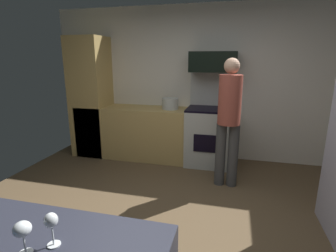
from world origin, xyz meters
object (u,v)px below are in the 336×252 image
(wine_glass_near, at_px, (22,230))
(wine_glass_extra, at_px, (51,222))
(oven_range, at_px, (210,134))
(microwave, at_px, (213,62))
(person_cook, at_px, (229,117))
(stock_pot, at_px, (170,104))

(wine_glass_near, bearing_deg, wine_glass_extra, 41.55)
(wine_glass_near, bearing_deg, oven_range, 81.72)
(wine_glass_near, bearing_deg, microwave, 81.92)
(microwave, bearing_deg, wine_glass_extra, -96.87)
(person_cook, relative_size, wine_glass_near, 11.05)
(oven_range, distance_m, microwave, 1.17)
(person_cook, relative_size, wine_glass_extra, 10.52)
(wine_glass_extra, distance_m, stock_pot, 3.38)
(oven_range, bearing_deg, microwave, 90.00)
(oven_range, bearing_deg, person_cook, -67.97)
(microwave, bearing_deg, stock_pot, -173.30)
(microwave, distance_m, stock_pot, 0.97)
(oven_range, distance_m, wine_glass_extra, 3.42)
(microwave, height_order, person_cook, microwave)
(oven_range, relative_size, stock_pot, 5.55)
(wine_glass_extra, bearing_deg, oven_range, 82.96)
(oven_range, xyz_separation_m, stock_pot, (-0.68, 0.01, 0.48))
(wine_glass_extra, bearing_deg, wine_glass_near, -138.45)
(microwave, xyz_separation_m, wine_glass_near, (-0.50, -3.52, -0.66))
(oven_range, xyz_separation_m, person_cook, (0.30, -0.74, 0.46))
(oven_range, relative_size, person_cook, 0.87)
(wine_glass_near, relative_size, wine_glass_extra, 0.95)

